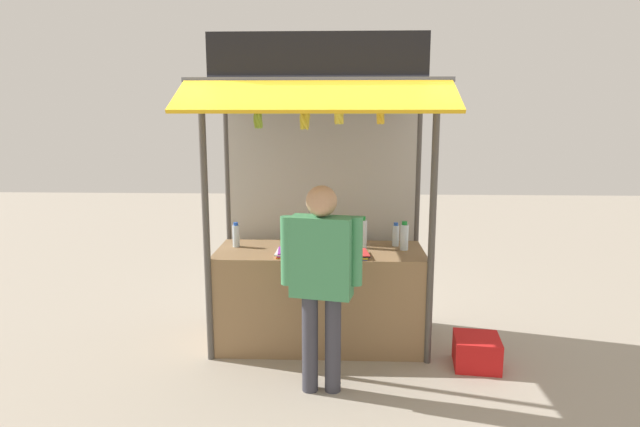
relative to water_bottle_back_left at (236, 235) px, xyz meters
name	(u,v)px	position (x,y,z in m)	size (l,w,h in m)	color
ground_plane	(320,342)	(0.82, -0.09, -1.04)	(20.00, 20.00, 0.00)	#9E9384
stall_counter	(320,297)	(0.82, -0.09, -0.58)	(1.96, 0.80, 0.93)	olive
stall_structure	(321,163)	(0.82, 0.07, 0.69)	(2.16, 1.69, 2.83)	#4C4742
water_bottle_back_left	(236,235)	(0.00, 0.00, 0.00)	(0.07, 0.07, 0.24)	silver
water_bottle_left	(308,232)	(0.70, 0.02, 0.04)	(0.09, 0.09, 0.32)	silver
water_bottle_right	(396,235)	(1.55, 0.09, 0.00)	(0.06, 0.06, 0.23)	silver
water_bottle_mid_right	(404,237)	(1.61, -0.06, 0.02)	(0.08, 0.08, 0.28)	silver
water_bottle_mid_left	(362,233)	(1.22, -0.01, 0.03)	(0.09, 0.09, 0.31)	silver
magazine_stack_rear_center	(358,254)	(1.17, -0.32, -0.09)	(0.21, 0.31, 0.04)	blue
magazine_stack_far_right	(288,253)	(0.53, -0.31, -0.09)	(0.22, 0.30, 0.05)	orange
banana_bunch_inner_left	(258,120)	(0.33, -0.59, 1.10)	(0.09, 0.08, 0.28)	#332D23
banana_bunch_inner_right	(305,121)	(0.71, -0.59, 1.10)	(0.11, 0.10, 0.29)	#332D23
banana_bunch_leftmost	(381,116)	(1.33, -0.59, 1.14)	(0.09, 0.09, 0.24)	#332D23
banana_bunch_rightmost	(339,115)	(0.99, -0.59, 1.14)	(0.10, 0.11, 0.24)	#332D23
vendor_person	(321,270)	(0.86, -1.02, -0.04)	(0.63, 0.30, 1.67)	#383842
plastic_crate	(477,352)	(2.22, -0.55, -0.91)	(0.39, 0.39, 0.27)	red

